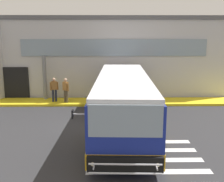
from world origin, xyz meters
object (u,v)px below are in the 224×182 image
Objects in this scene: bus_main_foreground at (123,102)px; passenger_by_doorway at (66,89)px; entry_support_column at (45,78)px; passenger_near_column at (54,88)px.

passenger_by_doorway is (-3.65, 4.75, -0.25)m from bus_main_foreground.
entry_support_column is 7.86m from bus_main_foreground.
entry_support_column is 2.05m from passenger_by_doorway.
entry_support_column is at bearing 136.08° from passenger_near_column.
passenger_near_column is (-4.49, 5.05, -0.22)m from bus_main_foreground.
passenger_near_column is at bearing -43.92° from entry_support_column.
entry_support_column is at bearing 146.99° from passenger_by_doorway.
bus_main_foreground is at bearing -47.73° from entry_support_column.
bus_main_foreground is 6.67× the size of passenger_near_column.
bus_main_foreground is (5.28, -5.81, -0.37)m from entry_support_column.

